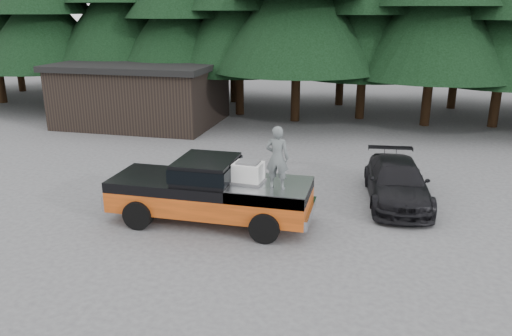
% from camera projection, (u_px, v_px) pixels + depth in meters
% --- Properties ---
extents(ground, '(120.00, 120.00, 0.00)m').
position_uv_depth(ground, '(247.00, 226.00, 14.47)').
color(ground, '#4A4A4C').
rests_on(ground, ground).
extents(pickup_truck, '(6.00, 2.04, 1.33)m').
position_uv_depth(pickup_truck, '(211.00, 200.00, 14.60)').
color(pickup_truck, '#D95415').
rests_on(pickup_truck, ground).
extents(truck_cab, '(1.66, 1.90, 0.59)m').
position_uv_depth(truck_cab, '(206.00, 169.00, 14.33)').
color(truck_cab, black).
rests_on(truck_cab, pickup_truck).
extents(air_compressor, '(0.85, 0.72, 0.55)m').
position_uv_depth(air_compressor, '(248.00, 173.00, 14.03)').
color(air_compressor, silver).
rests_on(air_compressor, pickup_truck).
extents(man_on_bed, '(0.64, 0.42, 1.75)m').
position_uv_depth(man_on_bed, '(277.00, 158.00, 13.36)').
color(man_on_bed, '#555C5C').
rests_on(man_on_bed, pickup_truck).
extents(parked_car, '(2.33, 4.75, 1.33)m').
position_uv_depth(parked_car, '(397.00, 182.00, 16.13)').
color(parked_car, black).
rests_on(parked_car, ground).
extents(utility_building, '(8.40, 6.40, 3.30)m').
position_uv_depth(utility_building, '(143.00, 93.00, 27.09)').
color(utility_building, black).
rests_on(utility_building, ground).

